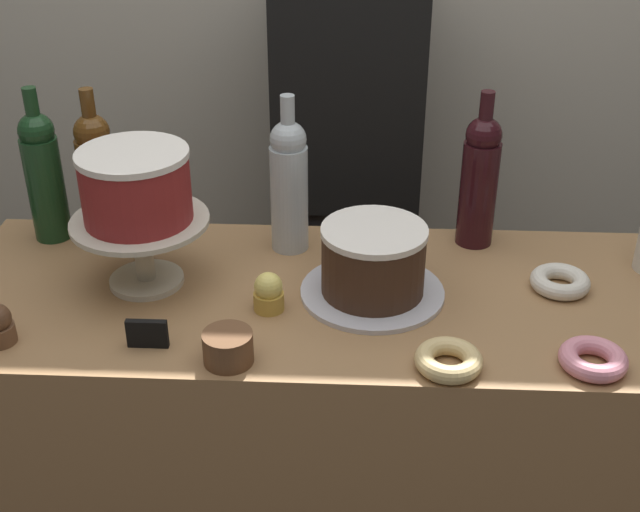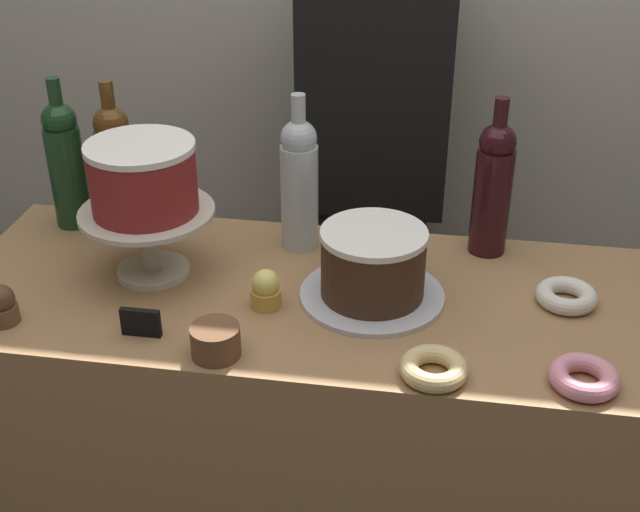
{
  "view_description": "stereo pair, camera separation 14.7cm",
  "coord_description": "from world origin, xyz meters",
  "px_view_note": "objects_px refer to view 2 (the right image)",
  "views": [
    {
      "loc": [
        0.07,
        -1.32,
        1.78
      ],
      "look_at": [
        0.0,
        0.0,
        1.02
      ],
      "focal_mm": 46.65,
      "sensor_mm": 36.0,
      "label": 1
    },
    {
      "loc": [
        0.21,
        -1.31,
        1.78
      ],
      "look_at": [
        0.0,
        0.0,
        1.02
      ],
      "focal_mm": 46.65,
      "sensor_mm": 36.0,
      "label": 2
    }
  ],
  "objects_px": {
    "wine_bottle_amber": "(116,166)",
    "wine_bottle_clear": "(299,182)",
    "donut_pink": "(584,377)",
    "cupcake_chocolate": "(1,305)",
    "wine_bottle_dark_red": "(493,186)",
    "cupcake_lemon": "(266,290)",
    "donut_sugar": "(566,296)",
    "chocolate_round_cake": "(373,262)",
    "white_layer_cake": "(143,177)",
    "wine_bottle_green": "(66,162)",
    "cake_stand_pedestal": "(149,230)",
    "price_sign_chalkboard": "(141,323)",
    "donut_glazed": "(434,368)",
    "barista_figure": "(373,203)",
    "cookie_stack": "(216,341)"
  },
  "relations": [
    {
      "from": "cake_stand_pedestal",
      "to": "white_layer_cake",
      "type": "relative_size",
      "value": 1.27
    },
    {
      "from": "chocolate_round_cake",
      "to": "cupcake_lemon",
      "type": "relative_size",
      "value": 2.62
    },
    {
      "from": "white_layer_cake",
      "to": "wine_bottle_amber",
      "type": "distance_m",
      "value": 0.23
    },
    {
      "from": "wine_bottle_clear",
      "to": "donut_glazed",
      "type": "bearing_deg",
      "value": -53.81
    },
    {
      "from": "wine_bottle_dark_red",
      "to": "donut_pink",
      "type": "xyz_separation_m",
      "value": [
        0.15,
        -0.43,
        -0.13
      ]
    },
    {
      "from": "chocolate_round_cake",
      "to": "donut_pink",
      "type": "xyz_separation_m",
      "value": [
        0.36,
        -0.21,
        -0.06
      ]
    },
    {
      "from": "cupcake_chocolate",
      "to": "cupcake_lemon",
      "type": "relative_size",
      "value": 1.0
    },
    {
      "from": "cake_stand_pedestal",
      "to": "donut_sugar",
      "type": "xyz_separation_m",
      "value": [
        0.79,
        0.02,
        -0.08
      ]
    },
    {
      "from": "wine_bottle_green",
      "to": "barista_figure",
      "type": "height_order",
      "value": "barista_figure"
    },
    {
      "from": "white_layer_cake",
      "to": "donut_glazed",
      "type": "distance_m",
      "value": 0.63
    },
    {
      "from": "cake_stand_pedestal",
      "to": "cupcake_lemon",
      "type": "xyz_separation_m",
      "value": [
        0.24,
        -0.08,
        -0.06
      ]
    },
    {
      "from": "wine_bottle_amber",
      "to": "wine_bottle_dark_red",
      "type": "distance_m",
      "value": 0.77
    },
    {
      "from": "wine_bottle_amber",
      "to": "wine_bottle_clear",
      "type": "height_order",
      "value": "same"
    },
    {
      "from": "cupcake_lemon",
      "to": "cookie_stack",
      "type": "bearing_deg",
      "value": -107.59
    },
    {
      "from": "cake_stand_pedestal",
      "to": "donut_sugar",
      "type": "relative_size",
      "value": 2.29
    },
    {
      "from": "cupcake_chocolate",
      "to": "donut_pink",
      "type": "relative_size",
      "value": 0.66
    },
    {
      "from": "wine_bottle_green",
      "to": "wine_bottle_dark_red",
      "type": "height_order",
      "value": "same"
    },
    {
      "from": "white_layer_cake",
      "to": "price_sign_chalkboard",
      "type": "bearing_deg",
      "value": -76.22
    },
    {
      "from": "white_layer_cake",
      "to": "cupcake_chocolate",
      "type": "distance_m",
      "value": 0.34
    },
    {
      "from": "donut_pink",
      "to": "wine_bottle_dark_red",
      "type": "bearing_deg",
      "value": 109.05
    },
    {
      "from": "wine_bottle_clear",
      "to": "donut_glazed",
      "type": "xyz_separation_m",
      "value": [
        0.29,
        -0.4,
        -0.13
      ]
    },
    {
      "from": "chocolate_round_cake",
      "to": "donut_pink",
      "type": "height_order",
      "value": "chocolate_round_cake"
    },
    {
      "from": "chocolate_round_cake",
      "to": "donut_sugar",
      "type": "height_order",
      "value": "chocolate_round_cake"
    },
    {
      "from": "donut_pink",
      "to": "cake_stand_pedestal",
      "type": "bearing_deg",
      "value": 163.96
    },
    {
      "from": "cupcake_lemon",
      "to": "donut_sugar",
      "type": "bearing_deg",
      "value": 10.09
    },
    {
      "from": "wine_bottle_green",
      "to": "wine_bottle_amber",
      "type": "height_order",
      "value": "same"
    },
    {
      "from": "wine_bottle_green",
      "to": "wine_bottle_dark_red",
      "type": "distance_m",
      "value": 0.88
    },
    {
      "from": "wine_bottle_dark_red",
      "to": "wine_bottle_clear",
      "type": "bearing_deg",
      "value": -173.75
    },
    {
      "from": "wine_bottle_dark_red",
      "to": "donut_pink",
      "type": "relative_size",
      "value": 2.91
    },
    {
      "from": "chocolate_round_cake",
      "to": "wine_bottle_amber",
      "type": "distance_m",
      "value": 0.6
    },
    {
      "from": "cookie_stack",
      "to": "donut_pink",
      "type": "bearing_deg",
      "value": 1.23
    },
    {
      "from": "wine_bottle_amber",
      "to": "barista_figure",
      "type": "height_order",
      "value": "barista_figure"
    },
    {
      "from": "cupcake_lemon",
      "to": "donut_sugar",
      "type": "height_order",
      "value": "cupcake_lemon"
    },
    {
      "from": "cake_stand_pedestal",
      "to": "wine_bottle_amber",
      "type": "distance_m",
      "value": 0.22
    },
    {
      "from": "wine_bottle_green",
      "to": "cookie_stack",
      "type": "distance_m",
      "value": 0.61
    },
    {
      "from": "wine_bottle_amber",
      "to": "cupcake_lemon",
      "type": "xyz_separation_m",
      "value": [
        0.37,
        -0.26,
        -0.11
      ]
    },
    {
      "from": "price_sign_chalkboard",
      "to": "wine_bottle_green",
      "type": "bearing_deg",
      "value": 127.06
    },
    {
      "from": "wine_bottle_amber",
      "to": "cupcake_lemon",
      "type": "relative_size",
      "value": 4.38
    },
    {
      "from": "donut_pink",
      "to": "cupcake_chocolate",
      "type": "bearing_deg",
      "value": 178.75
    },
    {
      "from": "wine_bottle_amber",
      "to": "donut_glazed",
      "type": "relative_size",
      "value": 2.91
    },
    {
      "from": "chocolate_round_cake",
      "to": "donut_glazed",
      "type": "xyz_separation_m",
      "value": [
        0.12,
        -0.22,
        -0.06
      ]
    },
    {
      "from": "cookie_stack",
      "to": "cupcake_lemon",
      "type": "bearing_deg",
      "value": 72.41
    },
    {
      "from": "cake_stand_pedestal",
      "to": "barista_figure",
      "type": "bearing_deg",
      "value": 57.97
    },
    {
      "from": "wine_bottle_green",
      "to": "donut_glazed",
      "type": "bearing_deg",
      "value": -27.88
    },
    {
      "from": "white_layer_cake",
      "to": "wine_bottle_dark_red",
      "type": "height_order",
      "value": "wine_bottle_dark_red"
    },
    {
      "from": "donut_pink",
      "to": "price_sign_chalkboard",
      "type": "xyz_separation_m",
      "value": [
        -0.74,
        0.02,
        0.01
      ]
    },
    {
      "from": "wine_bottle_green",
      "to": "white_layer_cake",
      "type": "bearing_deg",
      "value": -36.62
    },
    {
      "from": "donut_pink",
      "to": "cookie_stack",
      "type": "xyz_separation_m",
      "value": [
        -0.6,
        -0.01,
        0.01
      ]
    },
    {
      "from": "cake_stand_pedestal",
      "to": "cookie_stack",
      "type": "xyz_separation_m",
      "value": [
        0.19,
        -0.24,
        -0.07
      ]
    },
    {
      "from": "cupcake_lemon",
      "to": "barista_figure",
      "type": "relative_size",
      "value": 0.05
    }
  ]
}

